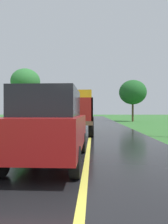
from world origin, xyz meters
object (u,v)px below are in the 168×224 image
at_px(roadside_tree_mid_right, 26,82).
at_px(roadside_tree_far_left, 133,92).
at_px(roadside_tree_near_left, 29,96).
at_px(following_car, 50,125).
at_px(banana_truck_near, 75,111).

height_order(roadside_tree_mid_right, roadside_tree_far_left, roadside_tree_far_left).
bearing_deg(roadside_tree_far_left, roadside_tree_mid_right, -134.23).
bearing_deg(roadside_tree_mid_right, roadside_tree_far_left, 45.77).
height_order(roadside_tree_near_left, roadside_tree_mid_right, roadside_tree_mid_right).
xyz_separation_m(roadside_tree_far_left, following_car, (-6.90, -24.28, -3.19)).
distance_m(roadside_tree_near_left, roadside_tree_far_left, 14.93).
bearing_deg(banana_truck_near, roadside_tree_near_left, 123.40).
bearing_deg(roadside_tree_far_left, roadside_tree_near_left, -149.62).
bearing_deg(following_car, banana_truck_near, 90.20).
relative_size(roadside_tree_near_left, following_car, 1.09).
bearing_deg(following_car, roadside_tree_mid_right, 111.59).
bearing_deg(following_car, roadside_tree_far_left, 74.14).
height_order(roadside_tree_far_left, following_car, roadside_tree_far_left).
relative_size(banana_truck_near, roadside_tree_far_left, 0.96).
height_order(banana_truck_near, roadside_tree_near_left, roadside_tree_near_left).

